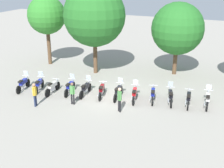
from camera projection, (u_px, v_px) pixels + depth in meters
The scene contains 19 objects.
ground_plane at pixel (109, 98), 21.74m from camera, with size 80.00×80.00×0.00m, color gray.
motorcycle_0 at pixel (23, 84), 22.97m from camera, with size 0.70×2.16×1.37m.
motorcycle_1 at pixel (39, 84), 22.83m from camera, with size 0.87×2.11×1.37m.
motorcycle_2 at pixel (53, 87), 22.38m from camera, with size 0.62×2.19×0.99m.
motorcycle_3 at pixel (70, 87), 22.34m from camera, with size 0.66×2.17×1.37m.
motorcycle_4 at pixel (86, 88), 22.06m from camera, with size 0.62×2.19×1.37m.
motorcycle_5 at pixel (102, 90), 21.79m from camera, with size 0.78×2.14×0.99m.
motorcycle_6 at pixel (118, 91), 21.52m from camera, with size 0.62×2.19×1.37m.
motorcycle_7 at pixel (134, 94), 21.13m from camera, with size 0.73×2.16×1.37m.
motorcycle_8 at pixel (153, 94), 21.06m from camera, with size 0.74×2.15×0.99m.
motorcycle_9 at pixel (170, 96), 20.75m from camera, with size 0.81×2.13×1.37m.
motorcycle_10 at pixel (188, 98), 20.38m from camera, with size 0.62×2.18×0.99m.
motorcycle_11 at pixel (208, 99), 20.24m from camera, with size 0.62×2.19×1.37m.
person_0 at pixel (35, 93), 20.04m from camera, with size 0.24×0.41×1.69m.
person_1 at pixel (72, 92), 20.35m from camera, with size 0.40×0.22×1.61m.
person_2 at pixel (120, 98), 19.27m from camera, with size 0.36×0.31×1.70m.
tree_0 at pixel (47, 15), 27.84m from camera, with size 3.60×3.60×6.59m.
tree_1 at pixel (94, 16), 25.15m from camera, with size 5.34×5.34×7.82m.
tree_2 at pixel (178, 29), 25.22m from camera, with size 4.50×4.50×6.34m.
Camera 1 is at (7.83, -18.29, 8.82)m, focal length 47.44 mm.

